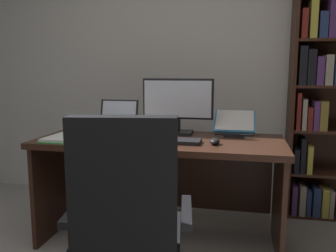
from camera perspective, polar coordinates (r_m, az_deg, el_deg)
wall_back at (r=3.36m, az=1.57°, el=12.59°), size 4.61×0.12×2.84m
desk at (r=2.56m, az=-0.89°, el=-6.20°), size 1.67×0.69×0.74m
bookshelf at (r=3.15m, az=25.25°, el=5.70°), size 0.91×0.31×2.16m
office_chair at (r=1.80m, az=-6.40°, el=-16.80°), size 0.66×0.60×1.01m
monitor at (r=2.60m, az=1.57°, el=3.28°), size 0.52×0.16×0.41m
laptop at (r=2.75m, az=-8.50°, el=0.21°), size 0.31×0.29×0.23m
keyboard at (r=2.31m, az=0.05°, el=-2.36°), size 0.42×0.15×0.02m
computer_mouse at (r=2.27m, az=7.50°, el=-2.45°), size 0.06×0.10×0.04m
reading_stand_with_book at (r=2.64m, az=10.62°, el=0.46°), size 0.30×0.28×0.16m
open_binder at (r=2.46m, az=-14.09°, el=-1.94°), size 0.45×0.34×0.02m
notepad at (r=2.53m, az=-6.49°, el=-1.56°), size 0.17×0.22×0.01m
pen at (r=2.53m, az=-6.06°, el=-1.37°), size 0.14×0.01×0.01m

